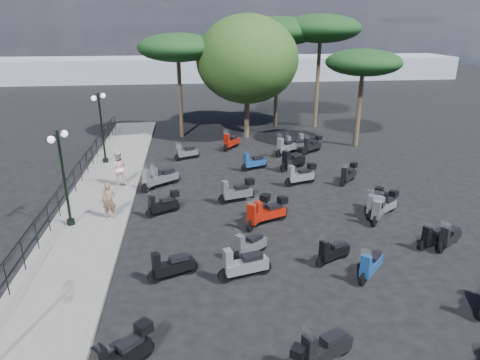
{
  "coord_description": "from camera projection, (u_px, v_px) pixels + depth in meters",
  "views": [
    {
      "loc": [
        -2.29,
        -16.1,
        7.76
      ],
      "look_at": [
        -0.21,
        1.31,
        1.2
      ],
      "focal_mm": 32.0,
      "sensor_mm": 36.0,
      "label": 1
    }
  ],
  "objects": [
    {
      "name": "scooter_13",
      "position": [
        333.0,
        252.0,
        14.46
      ],
      "size": [
        1.4,
        0.81,
        1.2
      ],
      "rotation": [
        0.0,
        0.0,
        2.02
      ],
      "color": "black",
      "rests_on": "ground"
    },
    {
      "name": "scooter_7",
      "position": [
        244.0,
        265.0,
        13.51
      ],
      "size": [
        1.8,
        0.74,
        1.45
      ],
      "rotation": [
        0.0,
        0.0,
        1.82
      ],
      "color": "black",
      "rests_on": "ground"
    },
    {
      "name": "scooter_12",
      "position": [
        324.0,
        350.0,
        10.08
      ],
      "size": [
        1.62,
        0.92,
        1.38
      ],
      "rotation": [
        0.0,
        0.0,
        2.01
      ],
      "color": "black",
      "rests_on": "ground"
    },
    {
      "name": "scooter_3",
      "position": [
        154.0,
        179.0,
        20.8
      ],
      "size": [
        1.26,
        1.46,
        1.45
      ],
      "rotation": [
        0.0,
        0.0,
        2.44
      ],
      "color": "black",
      "rests_on": "ground"
    },
    {
      "name": "scooter_8",
      "position": [
        250.0,
        246.0,
        14.8
      ],
      "size": [
        1.35,
        1.02,
        1.27
      ],
      "rotation": [
        0.0,
        0.0,
        2.19
      ],
      "color": "black",
      "rests_on": "ground"
    },
    {
      "name": "scooter_23",
      "position": [
        295.0,
        145.0,
        26.59
      ],
      "size": [
        1.71,
        0.65,
        1.37
      ],
      "rotation": [
        0.0,
        0.0,
        1.79
      ],
      "color": "black",
      "rests_on": "ground"
    },
    {
      "name": "scooter_19",
      "position": [
        371.0,
        265.0,
        13.61
      ],
      "size": [
        1.19,
        1.24,
        1.29
      ],
      "rotation": [
        0.0,
        0.0,
        2.38
      ],
      "color": "black",
      "rests_on": "ground"
    },
    {
      "name": "lamp_post_1",
      "position": [
        63.0,
        173.0,
        16.23
      ],
      "size": [
        0.52,
        1.09,
        3.83
      ],
      "rotation": [
        0.0,
        0.0,
        -0.29
      ],
      "color": "black",
      "rests_on": "sidewalk"
    },
    {
      "name": "scooter_10",
      "position": [
        254.0,
        162.0,
        23.48
      ],
      "size": [
        1.54,
        0.82,
        1.3
      ],
      "rotation": [
        0.0,
        0.0,
        1.97
      ],
      "color": "black",
      "rests_on": "ground"
    },
    {
      "name": "ground",
      "position": [
        249.0,
        217.0,
        17.95
      ],
      "size": [
        120.0,
        120.0,
        0.0
      ],
      "primitive_type": "plane",
      "color": "black",
      "rests_on": "ground"
    },
    {
      "name": "woman",
      "position": [
        109.0,
        201.0,
        17.31
      ],
      "size": [
        0.56,
        0.37,
        1.52
      ],
      "primitive_type": "imported",
      "rotation": [
        0.0,
        0.0,
        0.02
      ],
      "color": "brown",
      "rests_on": "sidewalk"
    },
    {
      "name": "scooter_31",
      "position": [
        308.0,
        142.0,
        27.22
      ],
      "size": [
        1.71,
        0.65,
        1.37
      ],
      "rotation": [
        0.0,
        0.0,
        1.79
      ],
      "color": "black",
      "rests_on": "ground"
    },
    {
      "name": "scooter_20",
      "position": [
        386.0,
        205.0,
        18.01
      ],
      "size": [
        1.36,
        1.04,
        1.25
      ],
      "rotation": [
        0.0,
        0.0,
        2.19
      ],
      "color": "black",
      "rests_on": "ground"
    },
    {
      "name": "pine_0",
      "position": [
        278.0,
        31.0,
        31.13
      ],
      "size": [
        6.03,
        6.03,
        8.08
      ],
      "color": "#38281E",
      "rests_on": "ground"
    },
    {
      "name": "scooter_14",
      "position": [
        270.0,
        212.0,
        17.27
      ],
      "size": [
        1.62,
        0.87,
        1.36
      ],
      "rotation": [
        0.0,
        0.0,
        1.95
      ],
      "color": "black",
      "rests_on": "ground"
    },
    {
      "name": "pine_2",
      "position": [
        178.0,
        48.0,
        28.25
      ],
      "size": [
        5.35,
        5.35,
        7.02
      ],
      "color": "#38281E",
      "rests_on": "ground"
    },
    {
      "name": "pedestrian_far",
      "position": [
        118.0,
        168.0,
        20.8
      ],
      "size": [
        0.92,
        0.76,
        1.74
      ],
      "primitive_type": "imported",
      "rotation": [
        0.0,
        0.0,
        3.26
      ],
      "color": "beige",
      "rests_on": "sidewalk"
    },
    {
      "name": "railing",
      "position": [
        70.0,
        182.0,
        19.38
      ],
      "size": [
        0.04,
        26.04,
        1.1
      ],
      "color": "black",
      "rests_on": "sidewalk"
    },
    {
      "name": "scooter_22",
      "position": [
        293.0,
        160.0,
        23.55
      ],
      "size": [
        1.66,
        1.19,
        1.49
      ],
      "rotation": [
        0.0,
        0.0,
        2.14
      ],
      "color": "black",
      "rests_on": "ground"
    },
    {
      "name": "broadleaf_tree",
      "position": [
        247.0,
        60.0,
        28.45
      ],
      "size": [
        6.84,
        6.84,
        8.22
      ],
      "color": "#38281E",
      "rests_on": "ground"
    },
    {
      "name": "lamp_post_2",
      "position": [
        101.0,
        123.0,
        23.67
      ],
      "size": [
        0.61,
        1.11,
        3.96
      ],
      "rotation": [
        0.0,
        0.0,
        -0.38
      ],
      "color": "black",
      "rests_on": "sidewalk"
    },
    {
      "name": "scooter_28",
      "position": [
        349.0,
        174.0,
        21.57
      ],
      "size": [
        1.2,
        1.22,
        1.24
      ],
      "rotation": [
        0.0,
        0.0,
        2.37
      ],
      "color": "black",
      "rests_on": "ground"
    },
    {
      "name": "scooter_16",
      "position": [
        301.0,
        175.0,
        21.3
      ],
      "size": [
        1.69,
        0.79,
        1.39
      ],
      "rotation": [
        0.0,
        0.0,
        1.88
      ],
      "color": "black",
      "rests_on": "ground"
    },
    {
      "name": "scooter_17",
      "position": [
        286.0,
        147.0,
        26.05
      ],
      "size": [
        1.5,
        1.27,
        1.47
      ],
      "rotation": [
        0.0,
        0.0,
        2.26
      ],
      "color": "black",
      "rests_on": "ground"
    },
    {
      "name": "scooter_27",
      "position": [
        375.0,
        203.0,
        18.05
      ],
      "size": [
        1.17,
        1.44,
        1.35
      ],
      "rotation": [
        0.0,
        0.0,
        2.49
      ],
      "color": "black",
      "rests_on": "ground"
    },
    {
      "name": "scooter_1",
      "position": [
        171.0,
        266.0,
        13.53
      ],
      "size": [
        1.6,
        0.8,
        1.33
      ],
      "rotation": [
        0.0,
        0.0,
        1.93
      ],
      "color": "black",
      "rests_on": "ground"
    },
    {
      "name": "scooter_4",
      "position": [
        163.0,
        177.0,
        21.13
      ],
      "size": [
        1.51,
        1.12,
        1.41
      ],
      "rotation": [
        0.0,
        0.0,
        2.18
      ],
      "color": "black",
      "rests_on": "ground"
    },
    {
      "name": "scooter_0",
      "position": [
        123.0,
        354.0,
        9.87
      ],
      "size": [
        1.4,
        1.3,
        1.39
      ],
      "rotation": [
        0.0,
        0.0,
        2.31
      ],
      "color": "black",
      "rests_on": "ground"
    },
    {
      "name": "pine_1",
      "position": [
        321.0,
        29.0,
        30.71
      ],
      "size": [
        5.77,
        5.77,
        8.23
      ],
      "color": "#38281E",
      "rests_on": "ground"
    },
    {
      "name": "pine_3",
      "position": [
        364.0,
        63.0,
        26.33
      ],
      "size": [
        4.69,
        4.69,
        6.16
      ],
      "color": "#38281E",
      "rests_on": "ground"
    },
    {
      "name": "scooter_21",
      "position": [
        379.0,
        211.0,
        17.5
      ],
      "size": [
        1.04,
        1.38,
        1.29
      ],
      "rotation": [
        0.0,
        0.0,
        2.52
      ],
      "color": "black",
      "rests_on": "ground"
    },
    {
      "name": "scooter_9",
      "position": [
        237.0,
        191.0,
        19.27
      ],
      "size": [
        1.71,
        0.74,
        1.39
      ],
      "rotation": [
        0.0,
        0.0,
        1.84
      ],
      "color": "black",
      "rests_on": "ground"
    },
    {
      "name": "scooter_30",
      "position": [
        379.0,
        209.0,
        17.5
      ],
      "size": [
        1.17,
        1.44,
        1.35
      ],
      "rotation": [
        0.0,
        0.0,
        2.49
      ],
      "color": "black",
      "rests_on": "ground"
    },
    {
      "name": "distant_hills",
      "position": [
        204.0,
        68.0,
        59.27
      ],
      "size": [
        70.0,
        8.0,
        3.0
      ],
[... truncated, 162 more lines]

